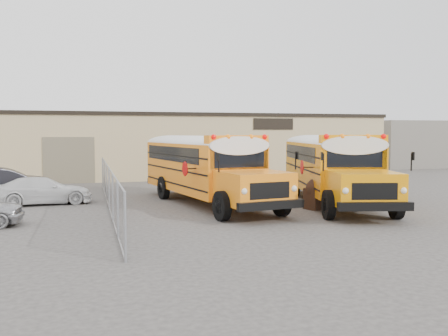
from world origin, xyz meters
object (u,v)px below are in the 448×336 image
object	(u,v)px
school_bus_left	(161,157)
tarp_bundle	(317,193)
car_dark	(5,183)
school_bus_right	(303,156)
car_white	(43,191)

from	to	relation	value
school_bus_left	tarp_bundle	size ratio (longest dim) A/B	8.34
tarp_bundle	car_dark	world-z (taller)	car_dark
school_bus_left	car_dark	bearing A→B (deg)	-163.85
school_bus_right	car_white	size ratio (longest dim) A/B	2.64
tarp_bundle	school_bus_right	bearing A→B (deg)	69.43
tarp_bundle	car_dark	bearing A→B (deg)	151.67
school_bus_right	car_white	world-z (taller)	school_bus_right
school_bus_left	school_bus_right	distance (m)	8.49
school_bus_right	car_dark	world-z (taller)	school_bus_right
school_bus_right	tarp_bundle	distance (m)	8.82
tarp_bundle	car_dark	distance (m)	15.17
car_dark	tarp_bundle	bearing A→B (deg)	-128.24
car_white	tarp_bundle	bearing A→B (deg)	-118.50
car_white	car_dark	distance (m)	3.17
car_dark	car_white	bearing A→B (deg)	-151.78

